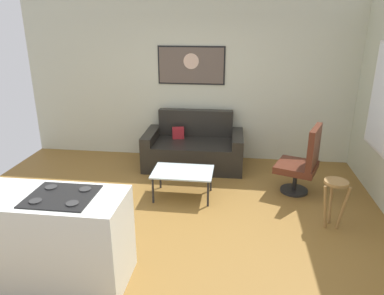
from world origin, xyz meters
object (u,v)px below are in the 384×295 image
Objects in this scene: couch at (194,149)px; bar_stool at (335,193)px; wall_painting at (191,65)px; armchair at (303,162)px; coffee_table at (183,173)px.

couch is 2.61m from bar_stool.
wall_painting is (-0.10, 0.45, 1.37)m from couch.
armchair is 2.51m from wall_painting.
couch is 1.44× the size of wall_painting.
bar_stool is (1.93, -1.75, 0.16)m from couch.
coffee_table is at bearing -168.80° from armchair.
coffee_table is at bearing 163.98° from bar_stool.
armchair reaches higher than couch.
couch is 1.98× the size of coffee_table.
wall_painting is (-0.10, 1.65, 1.31)m from coffee_table.
bar_stool is 3.23m from wall_painting.
couch is at bearing 89.72° from coffee_table.
armchair is 1.66× the size of bar_stool.
coffee_table is 2.10m from wall_painting.
bar_stool is (1.94, -0.56, 0.10)m from coffee_table.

